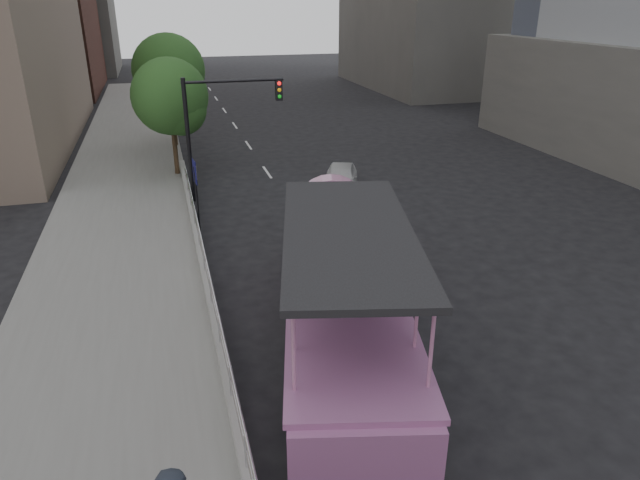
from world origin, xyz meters
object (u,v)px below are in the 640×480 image
(street_tree_near, at_px, (172,100))
(street_tree_far, at_px, (171,73))
(traffic_signal, at_px, (216,119))
(duck_boat, at_px, (342,291))
(car, at_px, (341,178))
(parking_sign, at_px, (196,186))

(street_tree_near, relative_size, street_tree_far, 0.89)
(traffic_signal, height_order, street_tree_far, street_tree_far)
(duck_boat, relative_size, car, 3.07)
(traffic_signal, xyz_separation_m, street_tree_far, (-1.40, 9.43, 0.81))
(traffic_signal, relative_size, street_tree_far, 0.81)
(car, height_order, traffic_signal, traffic_signal)
(street_tree_near, bearing_deg, traffic_signal, -65.02)
(duck_boat, xyz_separation_m, street_tree_near, (-3.32, 15.43, 2.49))
(duck_boat, xyz_separation_m, parking_sign, (-2.94, 8.55, 0.38))
(traffic_signal, bearing_deg, car, -4.44)
(car, xyz_separation_m, traffic_signal, (-5.37, 0.42, 2.88))
(street_tree_near, bearing_deg, car, -28.89)
(street_tree_far, bearing_deg, car, -55.49)
(parking_sign, bearing_deg, traffic_signal, 70.45)
(duck_boat, height_order, traffic_signal, traffic_signal)
(duck_boat, height_order, parking_sign, duck_boat)
(traffic_signal, xyz_separation_m, street_tree_near, (-1.60, 3.43, 0.32))
(parking_sign, xyz_separation_m, street_tree_near, (-0.37, 6.87, 2.11))
(car, relative_size, street_tree_near, 0.63)
(car, bearing_deg, parking_sign, -134.96)
(duck_boat, bearing_deg, street_tree_far, 98.28)
(parking_sign, bearing_deg, duck_boat, -71.01)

